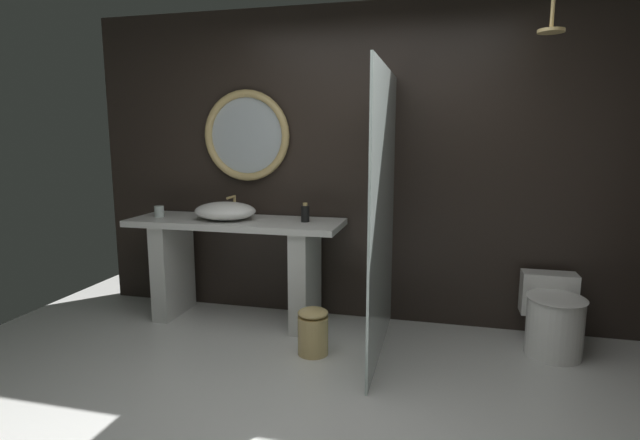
% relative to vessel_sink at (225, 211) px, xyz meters
% --- Properties ---
extents(back_wall_panel, '(4.80, 0.10, 2.60)m').
position_rel_vessel_sink_xyz_m(back_wall_panel, '(1.08, 0.40, 0.36)').
color(back_wall_panel, black).
rests_on(back_wall_panel, ground_plane).
extents(vanity_counter, '(1.78, 0.59, 0.87)m').
position_rel_vessel_sink_xyz_m(vanity_counter, '(0.07, 0.04, -0.40)').
color(vanity_counter, silver).
rests_on(vanity_counter, ground_plane).
extents(vessel_sink, '(0.51, 0.42, 0.18)m').
position_rel_vessel_sink_xyz_m(vessel_sink, '(0.00, 0.00, 0.00)').
color(vessel_sink, white).
rests_on(vessel_sink, vanity_counter).
extents(tumbler_cup, '(0.08, 0.08, 0.09)m').
position_rel_vessel_sink_xyz_m(tumbler_cup, '(-0.62, 0.00, -0.03)').
color(tumbler_cup, silver).
rests_on(tumbler_cup, vanity_counter).
extents(soap_dispenser, '(0.07, 0.07, 0.16)m').
position_rel_vessel_sink_xyz_m(soap_dispenser, '(0.67, 0.06, -0.00)').
color(soap_dispenser, black).
rests_on(soap_dispenser, vanity_counter).
extents(round_wall_mirror, '(0.78, 0.07, 0.78)m').
position_rel_vessel_sink_xyz_m(round_wall_mirror, '(0.07, 0.31, 0.61)').
color(round_wall_mirror, tan).
extents(shower_glass_panel, '(0.02, 1.32, 2.01)m').
position_rel_vessel_sink_xyz_m(shower_glass_panel, '(1.34, -0.31, 0.06)').
color(shower_glass_panel, silver).
rests_on(shower_glass_panel, ground_plane).
extents(rain_shower_head, '(0.17, 0.17, 0.30)m').
position_rel_vessel_sink_xyz_m(rain_shower_head, '(2.36, -0.18, 1.30)').
color(rain_shower_head, tan).
extents(toilet, '(0.40, 0.59, 0.53)m').
position_rel_vessel_sink_xyz_m(toilet, '(2.55, -0.00, -0.68)').
color(toilet, white).
rests_on(toilet, ground_plane).
extents(waste_bin, '(0.22, 0.22, 0.34)m').
position_rel_vessel_sink_xyz_m(waste_bin, '(0.87, -0.47, -0.77)').
color(waste_bin, tan).
rests_on(waste_bin, ground_plane).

